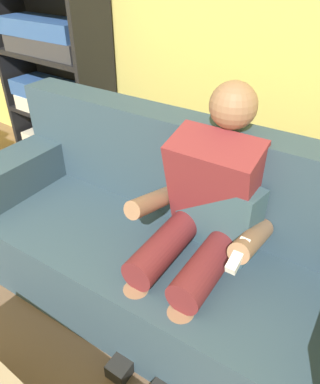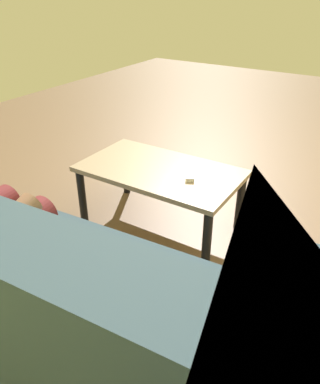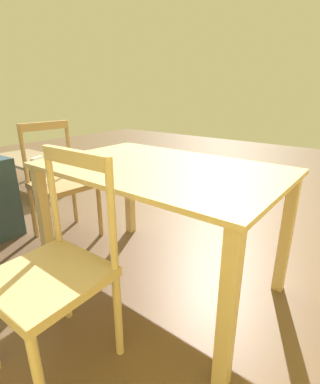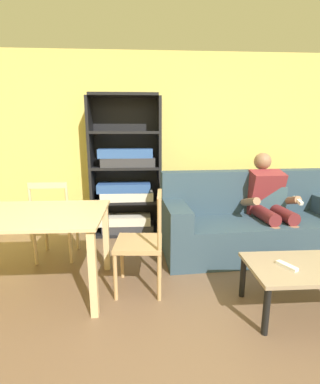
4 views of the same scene
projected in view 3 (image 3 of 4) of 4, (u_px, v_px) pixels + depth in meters
ground_plane at (135, 190)px, 3.48m from camera, size 8.61×8.61×0.00m
coffee_table at (27, 162)px, 3.38m from camera, size 0.97×0.55×0.41m
tv_remote at (37, 158)px, 3.25m from camera, size 0.12×0.17×0.02m
dining_table at (160, 185)px, 1.61m from camera, size 1.34×0.86×0.76m
dining_chair_near_wall at (54, 272)px, 1.16m from camera, size 0.43×0.43×0.93m
dining_chair_facing_couch at (61, 183)px, 2.26m from camera, size 0.45×0.45×0.92m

